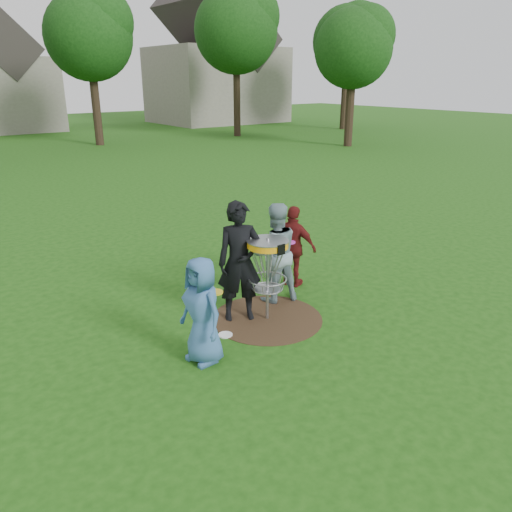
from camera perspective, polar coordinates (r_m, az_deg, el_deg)
ground at (r=8.20m, az=1.28°, el=-7.15°), size 100.00×100.00×0.00m
dirt_patch at (r=8.20m, az=1.28°, el=-7.13°), size 1.80×1.80×0.01m
player_blue at (r=6.78m, az=-6.19°, el=-6.24°), size 0.56×0.79×1.51m
player_black at (r=7.85m, az=-1.88°, el=-0.69°), size 0.84×0.73×1.94m
player_grey at (r=8.56m, az=2.16°, el=0.38°), size 1.01×0.88×1.75m
player_maroon at (r=9.22m, az=4.29°, el=1.07°), size 0.69×0.97×1.53m
disc_on_grass at (r=7.71m, az=-3.52°, el=-8.99°), size 0.22×0.22×0.02m
disc_golf_basket at (r=7.79m, az=1.34°, el=-0.46°), size 0.66×0.67×1.38m
held_discs at (r=7.93m, az=0.59°, el=0.00°), size 2.45×1.24×0.28m
house_row at (r=39.88m, az=-25.19°, el=18.69°), size 44.50×10.65×11.62m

